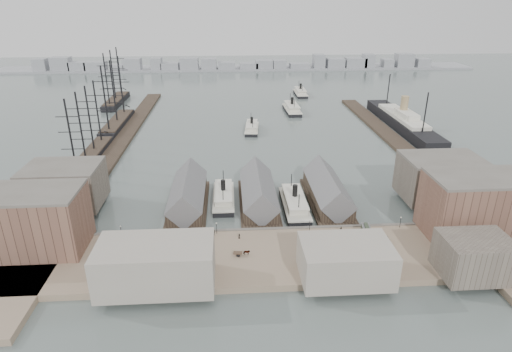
{
  "coord_description": "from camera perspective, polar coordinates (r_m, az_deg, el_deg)",
  "views": [
    {
      "loc": [
        -10.13,
        -126.57,
        72.33
      ],
      "look_at": [
        0.0,
        30.0,
        6.0
      ],
      "focal_mm": 30.0,
      "sensor_mm": 36.0,
      "label": 1
    }
  ],
  "objects": [
    {
      "name": "pedestrian_4",
      "position": [
        135.41,
        -2.25,
        -7.99
      ],
      "size": [
        0.85,
        0.95,
        1.63
      ],
      "primitive_type": "imported",
      "rotation": [
        0.0,
        0.0,
        1.04
      ],
      "color": "black",
      "rests_on": "quay"
    },
    {
      "name": "sailing_ship_mid",
      "position": [
        269.23,
        -17.99,
        6.82
      ],
      "size": [
        9.43,
        54.51,
        38.79
      ],
      "color": "black",
      "rests_on": "ground"
    },
    {
      "name": "ferry_open_far",
      "position": [
        343.66,
        5.94,
        11.04
      ],
      "size": [
        8.39,
        27.3,
        9.73
      ],
      "rotation": [
        0.0,
        0.0,
        -0.01
      ],
      "color": "black",
      "rests_on": "ground"
    },
    {
      "name": "seawall",
      "position": [
        141.06,
        0.93,
        -7.39
      ],
      "size": [
        180.0,
        1.2,
        2.3
      ],
      "primitive_type": "cube",
      "color": "#59544C",
      "rests_on": "ground"
    },
    {
      "name": "quay",
      "position": [
        128.64,
        1.46,
        -10.77
      ],
      "size": [
        180.0,
        30.0,
        2.0
      ],
      "primitive_type": "cube",
      "color": "#806B56",
      "rests_on": "ground"
    },
    {
      "name": "pedestrian_2",
      "position": [
        137.51,
        -5.6,
        -7.53
      ],
      "size": [
        1.2,
        1.35,
        1.81
      ],
      "primitive_type": "imported",
      "rotation": [
        0.0,
        0.0,
        4.14
      ],
      "color": "black",
      "rests_on": "quay"
    },
    {
      "name": "pedestrian_10",
      "position": [
        138.63,
        17.35,
        -8.35
      ],
      "size": [
        0.48,
        0.62,
        1.59
      ],
      "primitive_type": "imported",
      "rotation": [
        0.0,
        0.0,
        4.81
      ],
      "color": "black",
      "rests_on": "quay"
    },
    {
      "name": "lamp_post_near_e",
      "position": [
        139.64,
        7.18,
        -6.24
      ],
      "size": [
        0.44,
        0.44,
        3.92
      ],
      "color": "black",
      "rests_on": "quay"
    },
    {
      "name": "ferry_docked_east",
      "position": [
        157.26,
        5.16,
        -3.6
      ],
      "size": [
        8.48,
        28.26,
        10.09
      ],
      "color": "black",
      "rests_on": "ground"
    },
    {
      "name": "ferry_open_near",
      "position": [
        248.43,
        -0.57,
        6.49
      ],
      "size": [
        9.56,
        25.18,
        8.79
      ],
      "rotation": [
        0.0,
        0.0,
        -0.09
      ],
      "color": "black",
      "rests_on": "ground"
    },
    {
      "name": "street_bldg_center",
      "position": [
        118.82,
        11.86,
        -11.0
      ],
      "size": [
        24.0,
        16.0,
        10.0
      ],
      "primitive_type": "cube",
      "color": "gray",
      "rests_on": "quay"
    },
    {
      "name": "ground",
      "position": [
        146.13,
        0.77,
        -6.75
      ],
      "size": [
        900.0,
        900.0,
        0.0
      ],
      "primitive_type": "plane",
      "color": "#4D5956",
      "rests_on": "ground"
    },
    {
      "name": "street_bldg_east",
      "position": [
        131.15,
        27.12,
        -9.53
      ],
      "size": [
        18.0,
        14.0,
        11.0
      ],
      "primitive_type": "cube",
      "color": "#60564C",
      "rests_on": "quay"
    },
    {
      "name": "pedestrian_5",
      "position": [
        126.45,
        7.66,
        -10.65
      ],
      "size": [
        0.73,
        0.63,
        1.69
      ],
      "primitive_type": "imported",
      "rotation": [
        0.0,
        0.0,
        2.8
      ],
      "color": "black",
      "rests_on": "quay"
    },
    {
      "name": "warehouse_west_back",
      "position": [
        168.8,
        -24.16,
        -1.24
      ],
      "size": [
        26.0,
        20.0,
        14.0
      ],
      "primitive_type": "cube",
      "color": "#60564C",
      "rests_on": "west_land"
    },
    {
      "name": "ferry_open_mid",
      "position": [
        291.43,
        4.81,
        8.97
      ],
      "size": [
        9.76,
        29.98,
        10.62
      ],
      "rotation": [
        0.0,
        0.0,
        0.03
      ],
      "color": "black",
      "rests_on": "ground"
    },
    {
      "name": "pedestrian_3",
      "position": [
        121.17,
        -8.19,
        -12.31
      ],
      "size": [
        1.14,
        0.78,
        1.8
      ],
      "primitive_type": "imported",
      "rotation": [
        0.0,
        0.0,
        3.49
      ],
      "color": "black",
      "rests_on": "quay"
    },
    {
      "name": "lamp_post_near_w",
      "position": [
        137.45,
        -5.29,
        -6.66
      ],
      "size": [
        0.44,
        0.44,
        3.92
      ],
      "color": "black",
      "rests_on": "quay"
    },
    {
      "name": "ocean_steamer",
      "position": [
        268.71,
        18.92,
        6.95
      ],
      "size": [
        12.87,
        94.07,
        18.81
      ],
      "color": "black",
      "rests_on": "ground"
    },
    {
      "name": "pedestrian_0",
      "position": [
        142.08,
        -18.09,
        -7.65
      ],
      "size": [
        0.7,
        0.68,
        1.56
      ],
      "primitive_type": "imported",
      "rotation": [
        0.0,
        0.0,
        5.59
      ],
      "color": "black",
      "rests_on": "quay"
    },
    {
      "name": "tram",
      "position": [
        138.66,
        14.6,
        -7.55
      ],
      "size": [
        3.67,
        9.88,
        3.43
      ],
      "rotation": [
        0.0,
        0.0,
        -0.12
      ],
      "color": "black",
      "rests_on": "quay"
    },
    {
      "name": "warehouse_east_back",
      "position": [
        173.48,
        23.38,
        -0.3
      ],
      "size": [
        28.0,
        20.0,
        15.0
      ],
      "primitive_type": "cube",
      "color": "#60564C",
      "rests_on": "east_land"
    },
    {
      "name": "pedestrian_9",
      "position": [
        146.2,
        25.8,
        -7.96
      ],
      "size": [
        0.79,
        1.01,
        1.83
      ],
      "primitive_type": "imported",
      "rotation": [
        0.0,
        0.0,
        1.31
      ],
      "color": "black",
      "rests_on": "quay"
    },
    {
      "name": "ferry_shed_east",
      "position": [
        162.68,
        9.49,
        -2.01
      ],
      "size": [
        14.0,
        42.0,
        12.6
      ],
      "color": "#2D231C",
      "rests_on": "ground"
    },
    {
      "name": "lamp_post_far_w",
      "position": [
        141.72,
        -17.58,
        -6.77
      ],
      "size": [
        0.44,
        0.44,
        3.92
      ],
      "color": "black",
      "rests_on": "quay"
    },
    {
      "name": "west_wharf",
      "position": [
        244.54,
        -17.28,
        4.86
      ],
      "size": [
        10.0,
        220.0,
        1.6
      ],
      "primitive_type": "cube",
      "color": "#2D231C",
      "rests_on": "ground"
    },
    {
      "name": "lamp_post_far_e",
      "position": [
        148.01,
        18.73,
        -5.6
      ],
      "size": [
        0.44,
        0.44,
        3.92
      ],
      "color": "black",
      "rests_on": "quay"
    },
    {
      "name": "sailing_ship_far",
      "position": [
        329.68,
        -18.16,
        9.6
      ],
      "size": [
        9.18,
        50.99,
        37.73
      ],
      "color": "black",
      "rests_on": "ground"
    },
    {
      "name": "warehouse_east_front",
      "position": [
        150.41,
        27.18,
        -3.66
      ],
      "size": [
        30.0,
        18.0,
        19.0
      ],
      "primitive_type": "cube",
      "color": "brown",
      "rests_on": "east_land"
    },
    {
      "name": "horse_cart_left",
      "position": [
        132.19,
        -14.09,
        -9.57
      ],
      "size": [
        4.64,
        3.9,
        1.71
      ],
      "rotation": [
        0.0,
        0.0,
        0.95
      ],
      "color": "black",
      "rests_on": "quay"
    },
    {
      "name": "pedestrian_7",
      "position": [
        127.39,
        12.63,
        -10.8
      ],
      "size": [
        1.08,
        1.17,
        1.58
      ],
      "primitive_type": "imported",
      "rotation": [
        0.0,
        0.0,
        2.22
      ],
      "color": "black",
      "rests_on": "quay"
    },
    {
      "name": "horse_cart_right",
      "position": [
        132.62,
        10.32,
        -9.13
      ],
      "size": [
        4.71,
        3.5,
        1.52
      ],
      "rotation": [
        0.0,
        0.0,
        2.07
      ],
      "color": "black",
      "rests_on": "quay"
    },
    {
      "name": "warehouse_west_front",
      "position": [
        143.08,
        -28.12,
        -5.4
      ],
      "size": [
        32.0,
        18.0,
        18.0
      ],
      "primitive_type": "cube",
      "color": "brown",
      "rests_on": "west_land"
    },
    {
      "name": "pedestrian_1",
      "position": [
        129.31,
        -13.18,
        -10.24
      ],
      "size": [
        0.93,
        0.75,
        1.81
      ],
      "primitive_type": "imported",
      "rotation": [
        0.0,
        0.0,
        3.07
      ],
      "color": "black",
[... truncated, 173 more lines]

